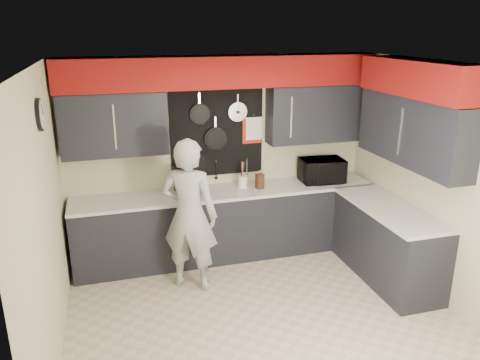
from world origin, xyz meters
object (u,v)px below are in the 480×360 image
object	(u,v)px
utensil_crock	(243,182)
coffee_maker	(183,181)
knife_block	(260,181)
microwave	(322,170)
person	(189,215)

from	to	relation	value
utensil_crock	coffee_maker	size ratio (longest dim) A/B	0.44
coffee_maker	knife_block	bearing A→B (deg)	-11.50
knife_block	microwave	bearing A→B (deg)	-10.08
microwave	utensil_crock	distance (m)	1.10
knife_block	coffee_maker	xyz separation A→B (m)	(-1.00, 0.04, 0.09)
microwave	utensil_crock	world-z (taller)	microwave
knife_block	coffee_maker	world-z (taller)	coffee_maker
microwave	coffee_maker	distance (m)	1.89
microwave	person	world-z (taller)	person
microwave	knife_block	size ratio (longest dim) A/B	2.89
coffee_maker	person	bearing A→B (deg)	-102.31
knife_block	utensil_crock	world-z (taller)	knife_block
microwave	coffee_maker	world-z (taller)	coffee_maker
microwave	person	xyz separation A→B (m)	(-1.93, -0.63, -0.18)
utensil_crock	person	world-z (taller)	person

